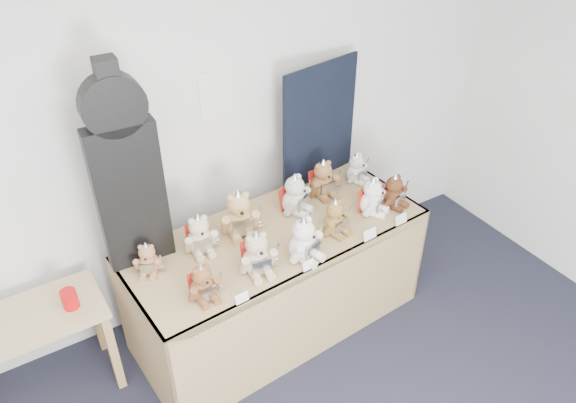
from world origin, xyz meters
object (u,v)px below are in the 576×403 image
display_table (284,260)px  teddy_front_right (335,219)px  guitar_case (126,171)px  teddy_front_far_right (373,198)px  teddy_front_left (257,255)px  teddy_front_centre (304,241)px  teddy_back_far_left (148,260)px  side_table (35,331)px  teddy_front_end (394,193)px  teddy_front_far_left (203,284)px  teddy_back_left (200,236)px  teddy_back_centre_right (295,196)px  red_cup (70,299)px  teddy_back_end (357,169)px  teddy_back_right (323,180)px  teddy_back_centre_left (240,215)px

display_table → teddy_front_right: (0.31, -0.10, 0.28)m
guitar_case → teddy_front_far_right: bearing=-10.9°
teddy_front_right → teddy_front_left: bearing=172.4°
teddy_front_centre → teddy_back_far_left: (-0.82, 0.36, -0.04)m
display_table → side_table: 1.51m
display_table → teddy_front_end: size_ratio=7.64×
teddy_front_far_left → display_table: bearing=14.7°
teddy_front_centre → teddy_back_left: teddy_front_centre is taller
teddy_front_end → teddy_back_centre_right: size_ratio=0.85×
teddy_front_far_left → teddy_back_centre_right: 0.95m
red_cup → teddy_back_end: (2.04, 0.04, 0.18)m
teddy_back_right → side_table: bearing=178.6°
display_table → red_cup: 1.28m
display_table → teddy_front_left: (-0.27, -0.16, 0.29)m
guitar_case → teddy_front_right: 1.28m
teddy_front_far_left → teddy_front_far_right: teddy_front_far_right is taller
side_table → guitar_case: 1.10m
teddy_front_centre → teddy_back_far_left: teddy_front_centre is taller
teddy_back_right → teddy_front_far_left: bearing=-157.0°
red_cup → teddy_front_end: (2.07, -0.34, 0.18)m
side_table → teddy_back_end: bearing=-0.9°
teddy_back_centre_left → red_cup: bearing=-170.1°
teddy_front_centre → teddy_front_far_right: 0.64m
teddy_front_far_left → teddy_back_right: 1.21m
teddy_front_end → teddy_back_far_left: bearing=156.1°
guitar_case → teddy_back_right: (1.28, -0.02, -0.49)m
teddy_front_right → teddy_back_end: 0.62m
teddy_front_centre → teddy_back_centre_right: teddy_front_centre is taller
teddy_front_far_right → teddy_back_centre_left: (-0.84, 0.26, 0.02)m
teddy_front_far_right → teddy_back_left: size_ratio=1.00×
teddy_front_far_left → teddy_front_left: teddy_front_left is taller
display_table → teddy_back_centre_right: 0.43m
red_cup → teddy_front_right: (1.57, -0.37, 0.19)m
teddy_front_far_right → teddy_back_right: 0.37m
teddy_front_left → teddy_front_far_right: teddy_front_left is taller
teddy_front_far_left → teddy_front_end: (1.44, 0.13, 0.00)m
red_cup → teddy_front_right: bearing=-13.3°
teddy_back_centre_left → teddy_back_far_left: (-0.61, -0.04, -0.05)m
teddy_front_right → teddy_back_far_left: 1.15m
teddy_front_left → teddy_front_end: teddy_front_left is taller
teddy_front_far_right → teddy_back_centre_right: (-0.42, 0.27, 0.01)m
red_cup → teddy_front_far_right: size_ratio=0.42×
teddy_back_end → teddy_front_far_left: bearing=179.5°
teddy_front_end → teddy_back_centre_left: (-1.01, 0.27, 0.03)m
teddy_front_right → teddy_front_far_right: (0.33, 0.05, 0.01)m
teddy_back_centre_left → teddy_back_right: 0.68m
teddy_back_centre_left → teddy_front_end: bearing=-1.8°
display_table → guitar_case: size_ratio=1.60×
teddy_front_right → teddy_back_end: teddy_front_right is taller
teddy_front_end → teddy_back_centre_right: (-0.59, 0.29, 0.02)m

